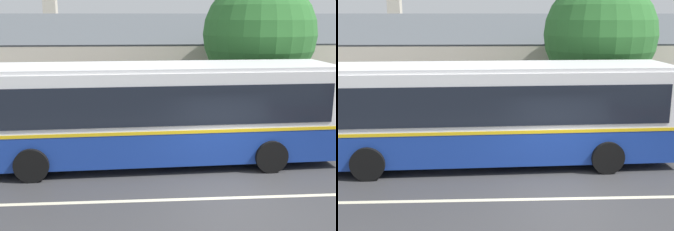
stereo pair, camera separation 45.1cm
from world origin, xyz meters
The scene contains 7 objects.
ground_plane centered at (0.00, 0.00, 0.00)m, with size 300.00×300.00×0.00m, color #38383A.
sidewalk_far centered at (0.00, 6.00, 0.07)m, with size 60.00×3.00×0.15m, color gray.
lane_divider_stripe centered at (0.00, 0.00, 0.00)m, with size 60.00×0.16×0.01m, color beige.
community_building centered at (-0.04, 13.58, 1.77)m, with size 27.00×8.31×5.80m.
transit_bus centered at (-2.29, 2.90, 1.72)m, with size 12.30×3.07×3.19m.
bench_down_street centered at (-4.06, 5.46, 0.56)m, with size 1.59×0.51×0.94m.
street_tree_primary centered at (2.58, 7.14, 3.79)m, with size 4.63×4.63×6.23m.
Camera 1 is at (-2.52, -10.11, 4.68)m, focal length 45.00 mm.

